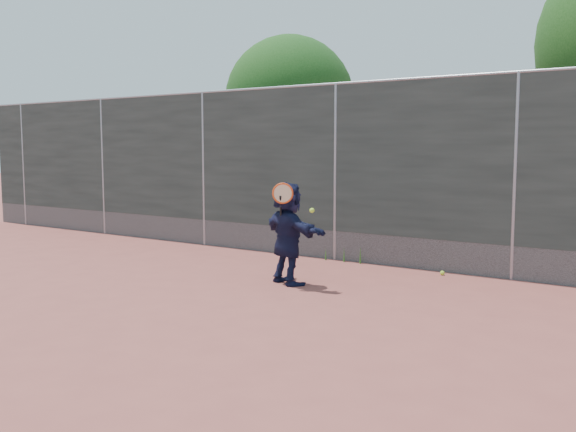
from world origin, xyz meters
The scene contains 7 objects.
ground centered at (0.00, 0.00, 0.00)m, with size 80.00×80.00×0.00m, color #9E4C42.
player centered at (0.45, 1.42, 0.73)m, with size 1.35×0.43×1.45m, color #141837.
ball_ground centered at (2.04, 3.24, 0.03)m, with size 0.07×0.07×0.07m, color #C1FA37.
fence centered at (0.00, 3.50, 1.58)m, with size 20.00×0.06×3.03m.
swing_action centered at (0.54, 1.22, 1.26)m, with size 0.62×0.17×0.51m.
tree_left centered at (-2.85, 6.55, 2.94)m, with size 3.15×3.00×4.53m.
weed_clump centered at (0.29, 3.38, 0.13)m, with size 0.68×0.07×0.30m.
Camera 1 is at (5.54, -6.00, 1.93)m, focal length 40.00 mm.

